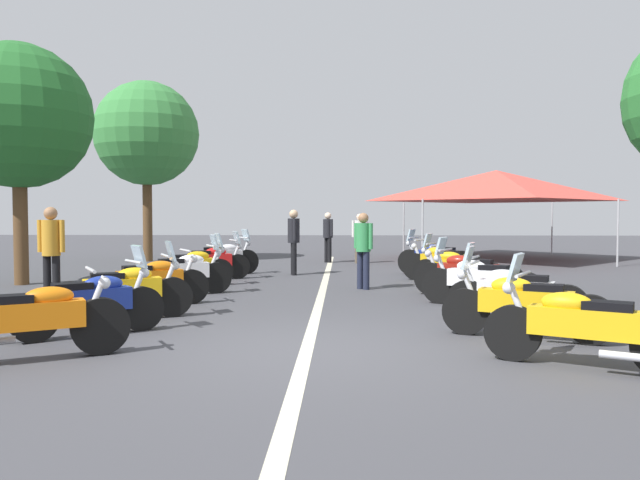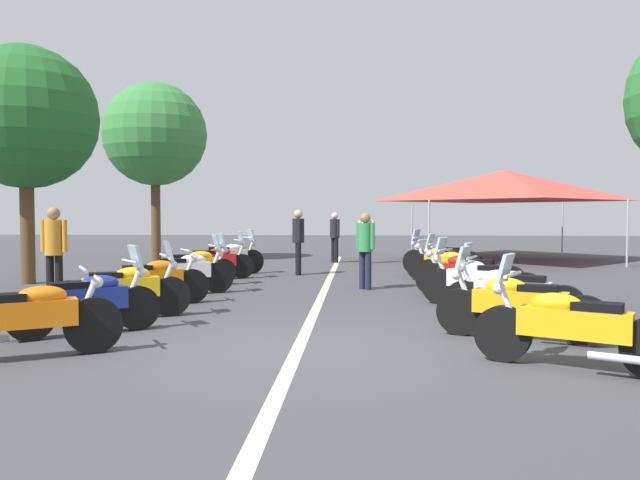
{
  "view_description": "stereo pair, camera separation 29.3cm",
  "coord_description": "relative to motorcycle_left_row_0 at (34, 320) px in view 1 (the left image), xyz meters",
  "views": [
    {
      "loc": [
        -7.32,
        -0.44,
        1.63
      ],
      "look_at": [
        4.28,
        0.0,
        1.14
      ],
      "focal_mm": 34.61,
      "sensor_mm": 36.0,
      "label": 1
    },
    {
      "loc": [
        -7.32,
        -0.73,
        1.63
      ],
      "look_at": [
        4.28,
        0.0,
        1.14
      ],
      "focal_mm": 34.61,
      "sensor_mm": 36.0,
      "label": 2
    }
  ],
  "objects": [
    {
      "name": "motorcycle_right_row_0",
      "position": [
        -0.09,
        -5.92,
        -0.0
      ],
      "size": [
        1.14,
        1.91,
        1.2
      ],
      "rotation": [
        0.0,
        0.0,
        1.08
      ],
      "color": "black",
      "rests_on": "ground_plane"
    },
    {
      "name": "bystander_3",
      "position": [
        13.76,
        -3.96,
        0.49
      ],
      "size": [
        0.32,
        0.53,
        1.64
      ],
      "rotation": [
        0.0,
        0.0,
        3.28
      ],
      "color": "brown",
      "rests_on": "ground_plane"
    },
    {
      "name": "event_tent",
      "position": [
        15.75,
        -8.91,
        2.18
      ],
      "size": [
        6.68,
        6.68,
        3.2
      ],
      "color": "#E54C3F",
      "rests_on": "ground_plane"
    },
    {
      "name": "motorcycle_right_row_6",
      "position": [
        8.32,
        -5.82,
        0.0
      ],
      "size": [
        1.13,
        1.9,
        1.01
      ],
      "rotation": [
        0.0,
        0.0,
        1.07
      ],
      "color": "black",
      "rests_on": "ground_plane"
    },
    {
      "name": "roadside_tree_1",
      "position": [
        14.32,
        3.31,
        3.9
      ],
      "size": [
        3.54,
        3.54,
        6.15
      ],
      "color": "brown",
      "rests_on": "ground_plane"
    },
    {
      "name": "motorcycle_left_row_5",
      "position": [
        7.01,
        -0.01,
        -0.01
      ],
      "size": [
        1.09,
        1.82,
        1.19
      ],
      "rotation": [
        0.0,
        0.0,
        -1.08
      ],
      "color": "black",
      "rests_on": "ground_plane"
    },
    {
      "name": "ground_plane",
      "position": [
        0.68,
        -2.98,
        -0.46
      ],
      "size": [
        80.0,
        80.0,
        0.0
      ],
      "primitive_type": "plane",
      "color": "#424247"
    },
    {
      "name": "motorcycle_left_row_3",
      "position": [
        4.04,
        -0.04,
        -0.01
      ],
      "size": [
        1.2,
        1.88,
        0.99
      ],
      "rotation": [
        0.0,
        0.0,
        -1.04
      ],
      "color": "black",
      "rests_on": "ground_plane"
    },
    {
      "name": "motorcycle_right_row_5",
      "position": [
        6.94,
        -5.88,
        -0.0
      ],
      "size": [
        1.05,
        1.88,
        1.2
      ],
      "rotation": [
        0.0,
        0.0,
        1.12
      ],
      "color": "black",
      "rests_on": "ground_plane"
    },
    {
      "name": "motorcycle_right_row_1",
      "position": [
        1.43,
        -5.76,
        -0.0
      ],
      "size": [
        1.05,
        2.05,
        1.2
      ],
      "rotation": [
        0.0,
        0.0,
        1.16
      ],
      "color": "black",
      "rests_on": "ground_plane"
    },
    {
      "name": "traffic_cone_2",
      "position": [
        4.63,
        1.23,
        -0.17
      ],
      "size": [
        0.36,
        0.36,
        0.61
      ],
      "color": "orange",
      "rests_on": "ground_plane"
    },
    {
      "name": "motorcycle_left_row_1",
      "position": [
        1.42,
        -0.07,
        -0.0
      ],
      "size": [
        1.35,
        1.67,
        1.2
      ],
      "rotation": [
        0.0,
        0.0,
        -0.91
      ],
      "color": "black",
      "rests_on": "ground_plane"
    },
    {
      "name": "motorcycle_left_row_7",
      "position": [
        9.65,
        -0.21,
        0.01
      ],
      "size": [
        1.27,
        1.84,
        1.22
      ],
      "rotation": [
        0.0,
        0.0,
        -0.99
      ],
      "color": "black",
      "rests_on": "ground_plane"
    },
    {
      "name": "bystander_2",
      "position": [
        4.38,
        1.9,
        0.57
      ],
      "size": [
        0.32,
        0.53,
        1.76
      ],
      "rotation": [
        0.0,
        0.0,
        3.03
      ],
      "color": "black",
      "rests_on": "ground_plane"
    },
    {
      "name": "lane_centre_stripe",
      "position": [
        5.53,
        -2.98,
        -0.46
      ],
      "size": [
        22.49,
        0.16,
        0.01
      ],
      "primitive_type": "cube",
      "color": "beige",
      "rests_on": "ground_plane"
    },
    {
      "name": "motorcycle_left_row_4",
      "position": [
        5.59,
        -0.21,
        0.0
      ],
      "size": [
        1.06,
        1.86,
        1.21
      ],
      "rotation": [
        0.0,
        0.0,
        -1.11
      ],
      "color": "black",
      "rests_on": "ground_plane"
    },
    {
      "name": "roadside_tree_0",
      "position": [
        7.27,
        4.01,
        3.39
      ],
      "size": [
        3.3,
        3.3,
        5.52
      ],
      "color": "brown",
      "rests_on": "ground_plane"
    },
    {
      "name": "bystander_4",
      "position": [
        9.77,
        -2.1,
        0.56
      ],
      "size": [
        0.52,
        0.32,
        1.75
      ],
      "rotation": [
        0.0,
        0.0,
        4.91
      ],
      "color": "black",
      "rests_on": "ground_plane"
    },
    {
      "name": "bystander_0",
      "position": [
        14.03,
        -2.91,
        0.52
      ],
      "size": [
        0.45,
        0.34,
        1.68
      ],
      "rotation": [
        0.0,
        0.0,
        2.18
      ],
      "color": "black",
      "rests_on": "ground_plane"
    },
    {
      "name": "motorcycle_right_row_2",
      "position": [
        2.68,
        -5.97,
        -0.01
      ],
      "size": [
        1.03,
        1.93,
        1.19
      ],
      "rotation": [
        0.0,
        0.0,
        1.15
      ],
      "color": "black",
      "rests_on": "ground_plane"
    },
    {
      "name": "motorcycle_right_row_3",
      "position": [
        4.25,
        -5.81,
        0.01
      ],
      "size": [
        1.2,
        1.96,
        1.22
      ],
      "rotation": [
        0.0,
        0.0,
        1.05
      ],
      "color": "black",
      "rests_on": "ground_plane"
    },
    {
      "name": "motorcycle_left_row_6",
      "position": [
        8.42,
        -0.13,
        -0.0
      ],
      "size": [
        1.1,
        1.93,
        1.2
      ],
      "rotation": [
        0.0,
        0.0,
        -1.11
      ],
      "color": "black",
      "rests_on": "ground_plane"
    },
    {
      "name": "motorcycle_right_row_7",
      "position": [
        9.7,
        -5.87,
        0.01
      ],
      "size": [
        1.21,
        2.0,
        1.23
      ],
      "rotation": [
        0.0,
        0.0,
        1.06
      ],
      "color": "black",
      "rests_on": "ground_plane"
    },
    {
      "name": "motorcycle_left_row_2",
      "position": [
        2.66,
        -0.07,
        0.0
      ],
      "size": [
        1.11,
        1.97,
        1.21
      ],
      "rotation": [
        0.0,
        0.0,
        -1.11
      ],
      "color": "black",
      "rests_on": "ground_plane"
    },
    {
      "name": "bystander_1",
      "position": [
        6.69,
        -3.85,
        0.5
      ],
      "size": [
        0.41,
        0.4,
        1.66
      ],
      "rotation": [
        0.0,
        0.0,
        2.34
      ],
      "color": "#1E2338",
      "rests_on": "ground_plane"
    },
    {
      "name": "motorcycle_right_row_4",
      "position": [
        5.54,
        -5.86,
        -0.0
      ],
      "size": [
        1.13,
        2.03,
        1.01
      ],
      "rotation": [
        0.0,
        0.0,
        1.11
      ],
      "color": "black",
      "rests_on": "ground_plane"
    },
    {
      "name": "motorcycle_left_row_0",
      "position": [
        0.0,
        0.0,
        0.0
      ],
      "size": [
        1.19,
        1.88,
        1.01
      ],
      "rotation": [
        0.0,
        0.0,
        -1.04
      ],
      "color": "black",
      "rests_on": "ground_plane"
    }
  ]
}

